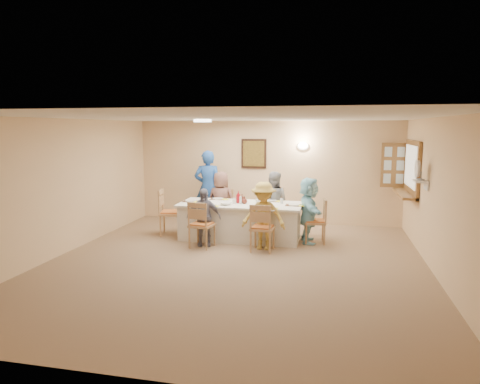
% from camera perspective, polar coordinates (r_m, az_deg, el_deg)
% --- Properties ---
extents(ground, '(7.00, 7.00, 0.00)m').
position_cam_1_polar(ground, '(7.47, -0.79, -9.62)').
color(ground, '#947857').
extents(room_walls, '(7.00, 7.00, 7.00)m').
position_cam_1_polar(room_walls, '(7.14, -0.81, 2.00)').
color(room_walls, beige).
rests_on(room_walls, ground).
extents(wall_picture, '(0.62, 0.05, 0.72)m').
position_cam_1_polar(wall_picture, '(10.57, 1.85, 5.14)').
color(wall_picture, '#351D12').
rests_on(wall_picture, room_walls).
extents(wall_sconce, '(0.26, 0.09, 0.18)m').
position_cam_1_polar(wall_sconce, '(10.39, 8.39, 6.09)').
color(wall_sconce, white).
rests_on(wall_sconce, room_walls).
extents(ceiling_light, '(0.36, 0.36, 0.05)m').
position_cam_1_polar(ceiling_light, '(8.81, -5.02, 9.44)').
color(ceiling_light, white).
rests_on(ceiling_light, room_walls).
extents(serving_hatch, '(0.06, 1.50, 1.15)m').
position_cam_1_polar(serving_hatch, '(9.49, 21.97, 2.92)').
color(serving_hatch, olive).
rests_on(serving_hatch, room_walls).
extents(hatch_sill, '(0.30, 1.50, 0.05)m').
position_cam_1_polar(hatch_sill, '(9.53, 21.08, -0.20)').
color(hatch_sill, olive).
rests_on(hatch_sill, room_walls).
extents(shutter_door, '(0.55, 0.04, 1.00)m').
position_cam_1_polar(shutter_door, '(10.20, 19.82, 3.38)').
color(shutter_door, olive).
rests_on(shutter_door, room_walls).
extents(fan_shelf, '(0.22, 0.36, 0.03)m').
position_cam_1_polar(fan_shelf, '(8.16, 22.94, 1.33)').
color(fan_shelf, white).
rests_on(fan_shelf, room_walls).
extents(desk_fan, '(0.30, 0.30, 0.28)m').
position_cam_1_polar(desk_fan, '(8.14, 22.80, 2.39)').
color(desk_fan, '#A5A5A8').
rests_on(desk_fan, fan_shelf).
extents(dining_table, '(2.56, 1.08, 0.76)m').
position_cam_1_polar(dining_table, '(9.05, 0.06, -3.89)').
color(dining_table, white).
rests_on(dining_table, ground).
extents(chair_back_left, '(0.48, 0.48, 0.92)m').
position_cam_1_polar(chair_back_left, '(9.93, -2.35, -2.31)').
color(chair_back_left, tan).
rests_on(chair_back_left, ground).
extents(chair_back_right, '(0.50, 0.50, 0.98)m').
position_cam_1_polar(chair_back_right, '(9.69, 4.53, -2.41)').
color(chair_back_right, tan).
rests_on(chair_back_right, ground).
extents(chair_front_left, '(0.51, 0.51, 0.93)m').
position_cam_1_polar(chair_front_left, '(8.42, -5.10, -4.27)').
color(chair_front_left, tan).
rests_on(chair_front_left, ground).
extents(chair_front_right, '(0.47, 0.47, 0.93)m').
position_cam_1_polar(chair_front_right, '(8.15, 3.01, -4.69)').
color(chair_front_right, tan).
rests_on(chair_front_right, ground).
extents(chair_left_end, '(0.57, 0.57, 1.02)m').
position_cam_1_polar(chair_left_end, '(9.46, -9.16, -2.65)').
color(chair_left_end, tan).
rests_on(chair_left_end, ground).
extents(chair_right_end, '(0.49, 0.49, 0.92)m').
position_cam_1_polar(chair_right_end, '(8.84, 9.95, -3.80)').
color(chair_right_end, tan).
rests_on(chair_right_end, ground).
extents(diner_back_left, '(0.75, 0.57, 1.35)m').
position_cam_1_polar(diner_back_left, '(9.77, -2.54, -1.20)').
color(diner_back_left, brown).
rests_on(diner_back_left, ground).
extents(diner_back_right, '(0.80, 0.69, 1.38)m').
position_cam_1_polar(diner_back_right, '(9.54, 4.45, -1.37)').
color(diner_back_right, '#9797A0').
rests_on(diner_back_right, ground).
extents(diner_front_left, '(0.78, 0.53, 1.16)m').
position_cam_1_polar(diner_front_left, '(8.51, -4.87, -3.36)').
color(diner_front_left, gray).
rests_on(diner_front_left, ground).
extents(diner_front_right, '(0.90, 0.58, 1.31)m').
position_cam_1_polar(diner_front_right, '(8.23, 3.15, -3.19)').
color(diner_front_right, gold).
rests_on(diner_front_right, ground).
extents(diner_right_end, '(1.36, 0.74, 1.34)m').
position_cam_1_polar(diner_right_end, '(8.80, 9.14, -2.41)').
color(diner_right_end, '#A3EAFB').
rests_on(diner_right_end, ground).
extents(caregiver, '(0.79, 0.64, 1.80)m').
position_cam_1_polar(caregiver, '(10.31, -4.30, 0.56)').
color(caregiver, '#234FA0').
rests_on(caregiver, ground).
extents(placemat_fl, '(0.33, 0.24, 0.01)m').
position_cam_1_polar(placemat_fl, '(8.72, -4.38, -1.82)').
color(placemat_fl, '#472B19').
rests_on(placemat_fl, dining_table).
extents(plate_fl, '(0.24, 0.24, 0.01)m').
position_cam_1_polar(plate_fl, '(8.72, -4.38, -1.76)').
color(plate_fl, white).
rests_on(plate_fl, dining_table).
extents(napkin_fl, '(0.13, 0.13, 0.01)m').
position_cam_1_polar(napkin_fl, '(8.62, -3.33, -1.88)').
color(napkin_fl, '#FFF335').
rests_on(napkin_fl, dining_table).
extents(placemat_fr, '(0.32, 0.24, 0.01)m').
position_cam_1_polar(placemat_fr, '(8.46, 3.44, -2.14)').
color(placemat_fr, '#472B19').
rests_on(placemat_fr, dining_table).
extents(plate_fr, '(0.24, 0.24, 0.02)m').
position_cam_1_polar(plate_fr, '(8.45, 3.44, -2.07)').
color(plate_fr, white).
rests_on(plate_fr, dining_table).
extents(napkin_fr, '(0.14, 0.14, 0.01)m').
position_cam_1_polar(napkin_fr, '(8.38, 4.60, -2.20)').
color(napkin_fr, '#FFF335').
rests_on(napkin_fr, dining_table).
extents(placemat_bl, '(0.34, 0.25, 0.01)m').
position_cam_1_polar(placemat_bl, '(9.51, -2.94, -0.93)').
color(placemat_bl, '#472B19').
rests_on(placemat_bl, dining_table).
extents(plate_bl, '(0.25, 0.25, 0.02)m').
position_cam_1_polar(plate_bl, '(9.51, -2.94, -0.88)').
color(plate_bl, white).
rests_on(plate_bl, dining_table).
extents(napkin_bl, '(0.13, 0.13, 0.01)m').
position_cam_1_polar(napkin_bl, '(9.42, -1.96, -0.98)').
color(napkin_bl, '#FFF335').
rests_on(napkin_bl, dining_table).
extents(placemat_br, '(0.37, 0.27, 0.01)m').
position_cam_1_polar(placemat_br, '(9.27, 4.24, -1.19)').
color(placemat_br, '#472B19').
rests_on(placemat_br, dining_table).
extents(plate_br, '(0.25, 0.25, 0.02)m').
position_cam_1_polar(plate_br, '(9.27, 4.24, -1.13)').
color(plate_br, white).
rests_on(plate_br, dining_table).
extents(napkin_br, '(0.15, 0.15, 0.01)m').
position_cam_1_polar(napkin_br, '(9.20, 5.30, -1.24)').
color(napkin_br, '#FFF335').
rests_on(napkin_br, dining_table).
extents(placemat_le, '(0.33, 0.24, 0.01)m').
position_cam_1_polar(placemat_le, '(9.26, -6.61, -1.24)').
color(placemat_le, '#472B19').
rests_on(placemat_le, dining_table).
extents(plate_le, '(0.23, 0.23, 0.01)m').
position_cam_1_polar(plate_le, '(9.26, -6.61, -1.18)').
color(plate_le, white).
rests_on(plate_le, dining_table).
extents(napkin_le, '(0.15, 0.15, 0.01)m').
position_cam_1_polar(napkin_le, '(9.16, -5.64, -1.29)').
color(napkin_le, '#FFF335').
rests_on(napkin_le, dining_table).
extents(placemat_re, '(0.35, 0.26, 0.01)m').
position_cam_1_polar(placemat_re, '(8.81, 7.21, -1.76)').
color(placemat_re, '#472B19').
rests_on(placemat_re, dining_table).
extents(plate_re, '(0.22, 0.22, 0.01)m').
position_cam_1_polar(plate_re, '(8.80, 7.21, -1.70)').
color(plate_re, white).
rests_on(plate_re, dining_table).
extents(napkin_re, '(0.14, 0.14, 0.01)m').
position_cam_1_polar(napkin_re, '(8.74, 8.35, -1.81)').
color(napkin_re, '#FFF335').
rests_on(napkin_re, dining_table).
extents(teacup_a, '(0.18, 0.18, 0.10)m').
position_cam_1_polar(teacup_a, '(8.86, -5.26, -1.37)').
color(teacup_a, white).
rests_on(teacup_a, dining_table).
extents(teacup_b, '(0.10, 0.10, 0.09)m').
position_cam_1_polar(teacup_b, '(9.42, 3.03, -0.75)').
color(teacup_b, white).
rests_on(teacup_b, dining_table).
extents(bowl_a, '(0.32, 0.32, 0.06)m').
position_cam_1_polar(bowl_a, '(8.78, -1.91, -1.56)').
color(bowl_a, white).
rests_on(bowl_a, dining_table).
extents(bowl_b, '(0.23, 0.23, 0.06)m').
position_cam_1_polar(bowl_b, '(9.12, 2.63, -1.17)').
color(bowl_b, white).
rests_on(bowl_b, dining_table).
extents(condiment_ketchup, '(0.15, 0.15, 0.26)m').
position_cam_1_polar(condiment_ketchup, '(8.98, -0.22, -0.68)').
color(condiment_ketchup, '#B20F19').
rests_on(condiment_ketchup, dining_table).
extents(condiment_brown, '(0.10, 0.10, 0.19)m').
position_cam_1_polar(condiment_brown, '(9.02, 0.28, -0.87)').
color(condiment_brown, maroon).
rests_on(condiment_brown, dining_table).
extents(condiment_malt, '(0.20, 0.20, 0.16)m').
position_cam_1_polar(condiment_malt, '(8.92, 0.59, -1.08)').
color(condiment_malt, maroon).
rests_on(condiment_malt, dining_table).
extents(drinking_glass, '(0.06, 0.06, 0.09)m').
position_cam_1_polar(drinking_glass, '(9.04, -0.80, -1.08)').
color(drinking_glass, silver).
rests_on(drinking_glass, dining_table).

